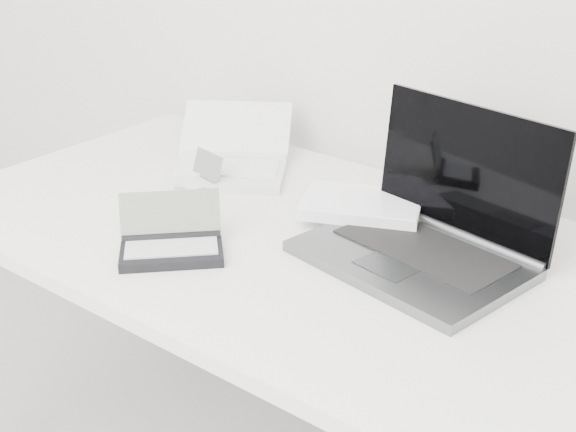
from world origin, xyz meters
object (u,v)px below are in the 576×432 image
Objects in this scene: laptop_large at (413,227)px; netbook_open_white at (229,161)px; desk at (313,263)px; palmtop_charcoal at (171,243)px.

laptop_large is 1.31× the size of netbook_open_white.
desk is 0.21m from laptop_large.
palmtop_charcoal is at bearing -95.45° from netbook_open_white.
palmtop_charcoal is at bearing -131.22° from desk.
palmtop_charcoal is at bearing -129.13° from laptop_large.
laptop_large reaches higher than palmtop_charcoal.
palmtop_charcoal is (-0.34, -0.30, -0.02)m from laptop_large.
palmtop_charcoal reaches higher than desk.
desk is 7.00× the size of palmtop_charcoal.
desk is at bearing 3.13° from palmtop_charcoal.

